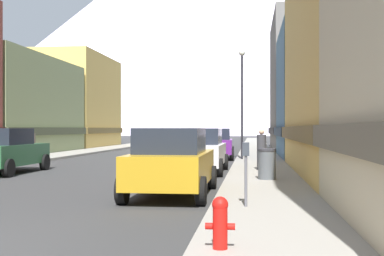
% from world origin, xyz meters
% --- Properties ---
extents(sidewalk_left, '(2.50, 100.00, 0.15)m').
position_xyz_m(sidewalk_left, '(-6.25, 35.00, 0.07)').
color(sidewalk_left, gray).
rests_on(sidewalk_left, ground).
extents(sidewalk_right, '(2.50, 100.00, 0.15)m').
position_xyz_m(sidewalk_right, '(6.25, 35.00, 0.07)').
color(sidewalk_right, gray).
rests_on(sidewalk_right, ground).
extents(storefront_left_3, '(7.60, 11.10, 8.50)m').
position_xyz_m(storefront_left_3, '(-11.15, 39.49, 4.10)').
color(storefront_left_3, '#D8B259').
rests_on(storefront_left_3, ground).
extents(storefront_right_2, '(7.73, 8.60, 7.51)m').
position_xyz_m(storefront_right_2, '(11.22, 24.41, 3.61)').
color(storefront_right_2, slate).
rests_on(storefront_right_2, ground).
extents(storefront_right_3, '(6.95, 11.11, 10.46)m').
position_xyz_m(storefront_right_3, '(10.83, 34.74, 5.06)').
color(storefront_right_3, '#66605B').
rests_on(storefront_right_3, ground).
extents(car_left_1, '(2.09, 4.42, 1.78)m').
position_xyz_m(car_left_1, '(-3.80, 13.09, 0.90)').
color(car_left_1, '#265933').
rests_on(car_left_1, ground).
extents(car_right_0, '(2.06, 4.40, 1.78)m').
position_xyz_m(car_right_0, '(3.80, 7.21, 0.90)').
color(car_right_0, '#B28419').
rests_on(car_right_0, ground).
extents(car_right_1, '(2.10, 4.42, 1.78)m').
position_xyz_m(car_right_1, '(3.80, 14.33, 0.90)').
color(car_right_1, silver).
rests_on(car_right_1, ground).
extents(car_right_2, '(2.18, 4.45, 1.78)m').
position_xyz_m(car_right_2, '(3.80, 23.61, 0.90)').
color(car_right_2, '#591E72').
rests_on(car_right_2, ground).
extents(fire_hydrant_near, '(0.40, 0.22, 0.70)m').
position_xyz_m(fire_hydrant_near, '(5.45, 0.91, 0.53)').
color(fire_hydrant_near, red).
rests_on(fire_hydrant_near, sidewalk_right).
extents(parking_meter_near, '(0.14, 0.10, 1.33)m').
position_xyz_m(parking_meter_near, '(5.75, 4.66, 1.01)').
color(parking_meter_near, '#595960').
rests_on(parking_meter_near, sidewalk_right).
extents(trash_bin_right, '(0.59, 0.59, 0.98)m').
position_xyz_m(trash_bin_right, '(6.35, 10.46, 0.64)').
color(trash_bin_right, '#4C5156').
rests_on(trash_bin_right, sidewalk_right).
extents(pedestrian_0, '(0.36, 0.36, 1.58)m').
position_xyz_m(pedestrian_0, '(-6.25, 21.01, 0.87)').
color(pedestrian_0, brown).
rests_on(pedestrian_0, sidewalk_left).
extents(pedestrian_1, '(0.36, 0.36, 1.60)m').
position_xyz_m(pedestrian_1, '(6.25, 14.12, 0.89)').
color(pedestrian_1, '#333338').
rests_on(pedestrian_1, sidewalk_right).
extents(streetlamp_right, '(0.36, 0.36, 5.86)m').
position_xyz_m(streetlamp_right, '(5.35, 21.27, 3.99)').
color(streetlamp_right, black).
rests_on(streetlamp_right, sidewalk_right).
extents(mountain_backdrop, '(286.59, 286.59, 127.19)m').
position_xyz_m(mountain_backdrop, '(-3.11, 260.00, 63.59)').
color(mountain_backdrop, silver).
rests_on(mountain_backdrop, ground).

